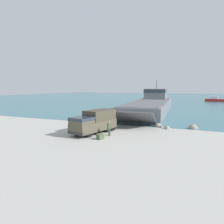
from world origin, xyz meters
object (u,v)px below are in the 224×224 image
soldier_on_ramp (109,127)px  moored_boat_a (216,100)px  military_truck (94,122)px  landing_craft (152,103)px  cargo_crate (100,137)px

soldier_on_ramp → moored_boat_a: (13.84, 74.71, -0.30)m
soldier_on_ramp → military_truck: bearing=16.8°
military_truck → soldier_on_ramp: size_ratio=4.11×
moored_boat_a → soldier_on_ramp: bearing=-5.8°
soldier_on_ramp → moored_boat_a: moored_boat_a is taller
landing_craft → military_truck: (-0.46, -29.54, -0.43)m
military_truck → landing_craft: bearing=-169.5°
soldier_on_ramp → cargo_crate: bearing=117.9°
landing_craft → cargo_crate: (1.77, -32.32, -1.64)m
cargo_crate → soldier_on_ramp: bearing=84.0°
landing_craft → soldier_on_ramp: bearing=-92.3°
landing_craft → cargo_crate: landing_craft is taller
landing_craft → soldier_on_ramp: 30.37m
cargo_crate → military_truck: bearing=128.7°
landing_craft → soldier_on_ramp: landing_craft is taller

